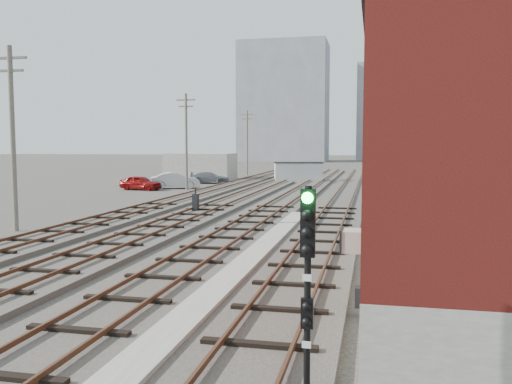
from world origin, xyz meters
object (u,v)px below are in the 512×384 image
(car_red, at_px, (141,183))
(site_trailer, at_px, (298,172))
(switch_stand, at_px, (196,203))
(car_grey, at_px, (209,178))
(car_silver, at_px, (175,180))
(signal_mast, at_px, (307,284))

(car_red, bearing_deg, site_trailer, -33.88)
(switch_stand, relative_size, car_grey, 0.33)
(car_silver, relative_size, car_grey, 1.08)
(signal_mast, distance_m, site_trailer, 52.84)
(signal_mast, bearing_deg, car_red, 117.68)
(signal_mast, height_order, car_red, signal_mast)
(site_trailer, distance_m, car_red, 18.77)
(switch_stand, relative_size, car_red, 0.36)
(signal_mast, distance_m, switch_stand, 25.21)
(car_red, bearing_deg, car_silver, -35.39)
(signal_mast, height_order, site_trailer, signal_mast)
(signal_mast, height_order, switch_stand, signal_mast)
(site_trailer, height_order, car_grey, site_trailer)
(car_red, relative_size, car_silver, 0.85)
(signal_mast, bearing_deg, site_trailer, 97.96)
(signal_mast, distance_m, car_red, 43.89)
(switch_stand, height_order, car_silver, switch_stand)
(switch_stand, height_order, site_trailer, site_trailer)
(car_grey, bearing_deg, car_red, 146.95)
(car_silver, bearing_deg, switch_stand, -178.62)
(site_trailer, bearing_deg, signal_mast, -95.34)
(switch_stand, relative_size, site_trailer, 0.25)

